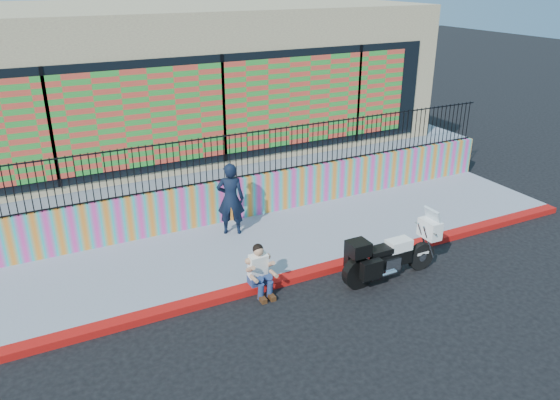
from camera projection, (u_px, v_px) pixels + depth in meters
ground at (299, 279)px, 11.81m from camera, size 90.00×90.00×0.00m
red_curb at (299, 276)px, 11.78m from camera, size 16.00×0.30×0.15m
sidewalk at (266, 244)px, 13.14m from camera, size 16.00×3.00×0.15m
mural_wall at (239, 198)px, 14.21m from camera, size 16.00×0.20×1.10m
metal_fence at (238, 156)px, 13.77m from camera, size 15.80×0.04×1.20m
elevated_platform at (180, 148)px, 18.43m from camera, size 16.00×10.00×1.25m
storefront_building at (176, 71)px, 17.24m from camera, size 14.00×8.06×4.00m
police_motorcycle at (390, 254)px, 11.60m from camera, size 2.30×0.76×1.43m
police_officer at (231, 199)px, 13.21m from camera, size 0.78×0.67×1.82m
seated_man at (261, 275)px, 11.08m from camera, size 0.54×0.71×1.06m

